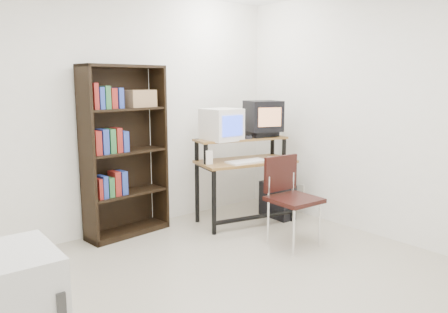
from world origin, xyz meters
TOP-DOWN VIEW (x-y plane):
  - floor at (0.00, 0.00)m, footprint 4.00×4.00m
  - back_wall at (0.00, 2.00)m, footprint 4.00×0.01m
  - right_wall at (2.00, 0.00)m, footprint 0.01×4.00m
  - computer_desk at (1.21, 1.35)m, footprint 1.20×0.79m
  - crt_monitor at (0.98, 1.49)m, footprint 0.38×0.39m
  - vcr at (1.51, 1.40)m, footprint 0.38×0.28m
  - crt_tv at (1.51, 1.36)m, footprint 0.48×0.47m
  - cd_spindle at (1.24, 1.34)m, footprint 0.16×0.16m
  - keyboard at (1.13, 1.22)m, footprint 0.49×0.25m
  - mousepad at (1.50, 1.20)m, footprint 0.22×0.18m
  - mouse at (1.51, 1.21)m, footprint 0.12×0.10m
  - desk_speaker at (0.73, 1.42)m, footprint 0.09×0.09m
  - pc_tower at (1.63, 1.22)m, footprint 0.22×0.46m
  - school_chair at (1.08, 0.54)m, footprint 0.47×0.47m
  - bookshelf at (-0.06, 1.86)m, footprint 0.93×0.39m
  - wall_outlet at (1.99, 1.15)m, footprint 0.02×0.08m

SIDE VIEW (x-z plane):
  - floor at x=0.00m, z-range -0.01..0.00m
  - pc_tower at x=1.63m, z-range 0.00..0.42m
  - wall_outlet at x=1.99m, z-range 0.24..0.36m
  - school_chair at x=1.08m, z-range 0.11..1.00m
  - computer_desk at x=1.21m, z-range 0.18..1.17m
  - mousepad at x=1.50m, z-range 0.72..0.73m
  - keyboard at x=1.13m, z-range 0.72..0.75m
  - mouse at x=1.51m, z-range 0.73..0.76m
  - desk_speaker at x=0.73m, z-range 0.72..0.89m
  - bookshelf at x=-0.06m, z-range 0.02..1.82m
  - cd_spindle at x=1.24m, z-range 0.97..1.02m
  - vcr at x=1.51m, z-range 0.97..1.05m
  - crt_monitor at x=0.98m, z-range 0.97..1.33m
  - crt_tv at x=1.51m, z-range 1.05..1.41m
  - back_wall at x=0.00m, z-range 0.00..2.60m
  - right_wall at x=2.00m, z-range 0.00..2.60m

